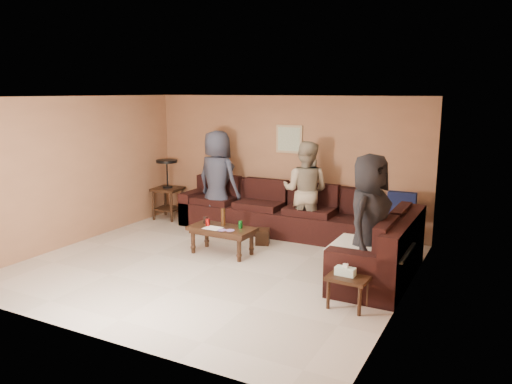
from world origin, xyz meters
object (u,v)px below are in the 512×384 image
person_right (368,221)px  end_table_left (168,188)px  person_middle (305,191)px  coffee_table (222,231)px  sectional_sofa (304,227)px  side_table_right (348,279)px  person_left (218,179)px  waste_bin (263,236)px

person_right → end_table_left: bearing=77.1°
person_middle → coffee_table: bearing=54.1°
coffee_table → person_middle: bearing=58.1°
sectional_sofa → coffee_table: (-1.01, -1.00, 0.05)m
side_table_right → person_left: person_left is taller
sectional_sofa → person_right: bearing=-41.5°
end_table_left → person_left: (1.25, -0.07, 0.29)m
person_left → coffee_table: bearing=132.7°
end_table_left → person_middle: 3.04m
end_table_left → waste_bin: 2.65m
end_table_left → person_right: bearing=-20.2°
person_left → person_right: 3.71m
end_table_left → side_table_right: bearing=-28.5°
end_table_left → person_middle: (3.03, -0.05, 0.23)m
coffee_table → side_table_right: 2.62m
waste_bin → person_right: size_ratio=0.15×
coffee_table → side_table_right: bearing=-23.4°
side_table_right → waste_bin: size_ratio=2.01×
waste_bin → sectional_sofa: bearing=20.0°
side_table_right → waste_bin: 2.74m
side_table_right → coffee_table: bearing=156.6°
waste_bin → person_left: person_left is taller
person_right → person_middle: bearing=50.7°
sectional_sofa → coffee_table: 1.42m
coffee_table → person_middle: 1.71m
side_table_right → person_right: 0.96m
sectional_sofa → waste_bin: size_ratio=17.03×
side_table_right → person_right: bearing=88.9°
coffee_table → end_table_left: (-2.16, 1.44, 0.26)m
person_right → side_table_right: bearing=-173.8°
waste_bin → person_left: bearing=154.4°
sectional_sofa → end_table_left: end_table_left is taller
person_right → sectional_sofa: bearing=55.8°
sectional_sofa → coffee_table: sectional_sofa is taller
side_table_right → person_left: 4.14m
coffee_table → end_table_left: end_table_left is taller
coffee_table → person_middle: person_middle is taller
coffee_table → waste_bin: 0.87m
coffee_table → person_right: (2.42, -0.25, 0.52)m
person_middle → side_table_right: bearing=118.4°
sectional_sofa → person_left: person_left is taller
coffee_table → person_left: 1.74m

